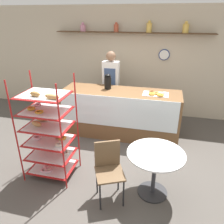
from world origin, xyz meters
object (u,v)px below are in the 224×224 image
object	(u,v)px
coffee_carafe	(108,82)
donut_tray_counter	(156,94)
pastry_rack	(48,133)
person_worker	(111,84)
cafe_table	(155,163)
cafe_chair	(109,165)

from	to	relation	value
coffee_carafe	donut_tray_counter	world-z (taller)	coffee_carafe
pastry_rack	person_worker	bearing A→B (deg)	78.57
cafe_table	cafe_chair	world-z (taller)	cafe_chair
pastry_rack	donut_tray_counter	size ratio (longest dim) A/B	3.32
cafe_chair	pastry_rack	bearing A→B (deg)	141.00
cafe_table	coffee_carafe	size ratio (longest dim) A/B	2.52
coffee_carafe	cafe_chair	bearing A→B (deg)	-74.98
pastry_rack	donut_tray_counter	xyz separation A→B (m)	(1.56, 1.55, 0.25)
person_worker	donut_tray_counter	distance (m)	1.30
person_worker	donut_tray_counter	size ratio (longest dim) A/B	3.40
pastry_rack	cafe_table	size ratio (longest dim) A/B	2.07
cafe_table	cafe_chair	size ratio (longest dim) A/B	0.93
person_worker	donut_tray_counter	world-z (taller)	person_worker
cafe_table	donut_tray_counter	bearing A→B (deg)	93.98
person_worker	cafe_table	xyz separation A→B (m)	(1.22, -2.29, -0.41)
person_worker	cafe_chair	bearing A→B (deg)	-76.69
person_worker	cafe_table	distance (m)	2.62
person_worker	coffee_carafe	bearing A→B (deg)	-83.04
pastry_rack	cafe_table	distance (m)	1.69
pastry_rack	coffee_carafe	world-z (taller)	pastry_rack
cafe_table	coffee_carafe	bearing A→B (deg)	123.39
pastry_rack	cafe_chair	xyz separation A→B (m)	(1.04, -0.26, -0.24)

